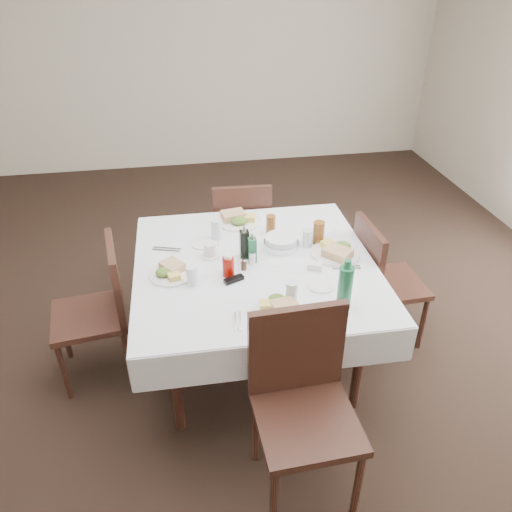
{
  "coord_description": "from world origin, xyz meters",
  "views": [
    {
      "loc": [
        -0.28,
        -2.7,
        2.42
      ],
      "look_at": [
        0.16,
        -0.15,
        0.8
      ],
      "focal_mm": 35.0,
      "sensor_mm": 36.0,
      "label": 1
    }
  ],
  "objects_px": {
    "chair_south": "(302,393)",
    "chair_west": "(102,303)",
    "water_w": "(192,276)",
    "ketchup_bottle": "(228,266)",
    "water_n": "(217,229)",
    "oil_cruet_dark": "(244,243)",
    "bread_basket": "(281,242)",
    "water_e": "(307,238)",
    "chair_east": "(379,276)",
    "dining_table": "(255,273)",
    "green_bottle": "(345,287)",
    "coffee_mug": "(210,250)",
    "water_s": "(292,292)",
    "oil_cruet_green": "(252,249)",
    "chair_north": "(242,228)"
  },
  "relations": [
    {
      "from": "chair_north",
      "to": "chair_south",
      "type": "distance_m",
      "value": 1.79
    },
    {
      "from": "water_s",
      "to": "water_w",
      "type": "distance_m",
      "value": 0.58
    },
    {
      "from": "chair_north",
      "to": "coffee_mug",
      "type": "xyz_separation_m",
      "value": [
        -0.31,
        -0.75,
        0.27
      ]
    },
    {
      "from": "chair_east",
      "to": "bread_basket",
      "type": "bearing_deg",
      "value": 171.82
    },
    {
      "from": "chair_west",
      "to": "water_n",
      "type": "relative_size",
      "value": 7.04
    },
    {
      "from": "ketchup_bottle",
      "to": "green_bottle",
      "type": "height_order",
      "value": "green_bottle"
    },
    {
      "from": "water_w",
      "to": "ketchup_bottle",
      "type": "distance_m",
      "value": 0.22
    },
    {
      "from": "coffee_mug",
      "to": "green_bottle",
      "type": "relative_size",
      "value": 0.43
    },
    {
      "from": "water_n",
      "to": "coffee_mug",
      "type": "distance_m",
      "value": 0.23
    },
    {
      "from": "green_bottle",
      "to": "chair_east",
      "type": "bearing_deg",
      "value": 50.66
    },
    {
      "from": "bread_basket",
      "to": "ketchup_bottle",
      "type": "bearing_deg",
      "value": -144.54
    },
    {
      "from": "water_n",
      "to": "coffee_mug",
      "type": "bearing_deg",
      "value": -106.44
    },
    {
      "from": "water_n",
      "to": "coffee_mug",
      "type": "relative_size",
      "value": 1.05
    },
    {
      "from": "ketchup_bottle",
      "to": "bread_basket",
      "type": "bearing_deg",
      "value": 35.46
    },
    {
      "from": "chair_south",
      "to": "chair_west",
      "type": "bearing_deg",
      "value": 136.97
    },
    {
      "from": "water_n",
      "to": "oil_cruet_dark",
      "type": "relative_size",
      "value": 0.56
    },
    {
      "from": "water_n",
      "to": "ketchup_bottle",
      "type": "bearing_deg",
      "value": -87.48
    },
    {
      "from": "chair_west",
      "to": "water_w",
      "type": "xyz_separation_m",
      "value": [
        0.56,
        -0.22,
        0.29
      ]
    },
    {
      "from": "chair_north",
      "to": "water_n",
      "type": "relative_size",
      "value": 6.99
    },
    {
      "from": "chair_south",
      "to": "chair_east",
      "type": "bearing_deg",
      "value": 50.72
    },
    {
      "from": "water_s",
      "to": "bread_basket",
      "type": "bearing_deg",
      "value": 83.29
    },
    {
      "from": "oil_cruet_green",
      "to": "green_bottle",
      "type": "bearing_deg",
      "value": -52.64
    },
    {
      "from": "water_s",
      "to": "water_w",
      "type": "xyz_separation_m",
      "value": [
        -0.52,
        0.25,
        -0.0
      ]
    },
    {
      "from": "chair_south",
      "to": "chair_east",
      "type": "height_order",
      "value": "chair_south"
    },
    {
      "from": "bread_basket",
      "to": "green_bottle",
      "type": "height_order",
      "value": "green_bottle"
    },
    {
      "from": "chair_west",
      "to": "water_n",
      "type": "height_order",
      "value": "chair_west"
    },
    {
      "from": "chair_west",
      "to": "water_e",
      "type": "relative_size",
      "value": 8.2
    },
    {
      "from": "chair_east",
      "to": "green_bottle",
      "type": "distance_m",
      "value": 0.83
    },
    {
      "from": "water_w",
      "to": "bread_basket",
      "type": "xyz_separation_m",
      "value": [
        0.59,
        0.32,
        -0.02
      ]
    },
    {
      "from": "coffee_mug",
      "to": "water_w",
      "type": "bearing_deg",
      "value": -113.96
    },
    {
      "from": "chair_south",
      "to": "water_s",
      "type": "bearing_deg",
      "value": 83.27
    },
    {
      "from": "water_e",
      "to": "oil_cruet_green",
      "type": "distance_m",
      "value": 0.4
    },
    {
      "from": "water_n",
      "to": "coffee_mug",
      "type": "height_order",
      "value": "water_n"
    },
    {
      "from": "water_s",
      "to": "coffee_mug",
      "type": "distance_m",
      "value": 0.67
    },
    {
      "from": "water_n",
      "to": "green_bottle",
      "type": "bearing_deg",
      "value": -55.62
    },
    {
      "from": "green_bottle",
      "to": "chair_north",
      "type": "bearing_deg",
      "value": 104.07
    },
    {
      "from": "chair_west",
      "to": "oil_cruet_green",
      "type": "bearing_deg",
      "value": -2.22
    },
    {
      "from": "chair_south",
      "to": "bread_basket",
      "type": "distance_m",
      "value": 1.09
    },
    {
      "from": "dining_table",
      "to": "oil_cruet_dark",
      "type": "bearing_deg",
      "value": 124.22
    },
    {
      "from": "chair_south",
      "to": "ketchup_bottle",
      "type": "bearing_deg",
      "value": 107.45
    },
    {
      "from": "oil_cruet_green",
      "to": "coffee_mug",
      "type": "xyz_separation_m",
      "value": [
        -0.25,
        0.11,
        -0.05
      ]
    },
    {
      "from": "oil_cruet_dark",
      "to": "bread_basket",
      "type": "bearing_deg",
      "value": 18.11
    },
    {
      "from": "chair_east",
      "to": "oil_cruet_green",
      "type": "xyz_separation_m",
      "value": [
        -0.88,
        -0.04,
        0.33
      ]
    },
    {
      "from": "chair_west",
      "to": "water_w",
      "type": "relative_size",
      "value": 7.83
    },
    {
      "from": "dining_table",
      "to": "water_n",
      "type": "xyz_separation_m",
      "value": [
        -0.2,
        0.35,
        0.14
      ]
    },
    {
      "from": "chair_west",
      "to": "water_n",
      "type": "xyz_separation_m",
      "value": [
        0.76,
        0.29,
        0.29
      ]
    },
    {
      "from": "water_e",
      "to": "oil_cruet_dark",
      "type": "distance_m",
      "value": 0.43
    },
    {
      "from": "chair_east",
      "to": "water_e",
      "type": "bearing_deg",
      "value": 170.62
    },
    {
      "from": "chair_south",
      "to": "ketchup_bottle",
      "type": "height_order",
      "value": "chair_south"
    },
    {
      "from": "chair_north",
      "to": "oil_cruet_green",
      "type": "height_order",
      "value": "oil_cruet_green"
    }
  ]
}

